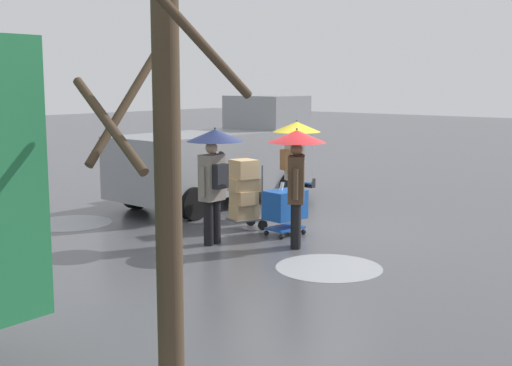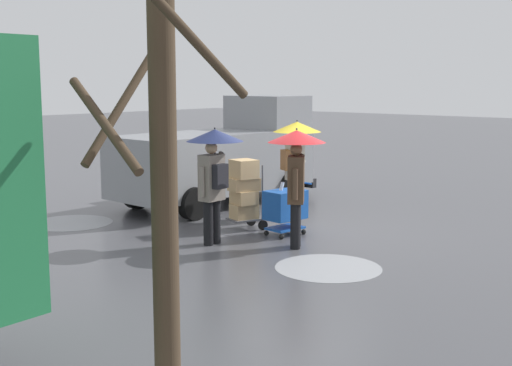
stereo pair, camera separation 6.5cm
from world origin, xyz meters
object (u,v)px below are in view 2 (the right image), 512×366
at_px(pedestrian_pink_side, 214,159).
at_px(bare_tree_near, 162,197).
at_px(hand_dolly_boxes, 244,190).
at_px(pedestrian_white_side, 296,147).
at_px(shopping_cart_vendor, 285,206).
at_px(cargo_van_parked_right, 223,155).
at_px(pedestrian_black_side, 296,160).

relative_size(pedestrian_pink_side, bare_tree_near, 0.58).
height_order(hand_dolly_boxes, pedestrian_white_side, pedestrian_white_side).
xyz_separation_m(shopping_cart_vendor, pedestrian_white_side, (0.87, -1.47, 1.00)).
distance_m(shopping_cart_vendor, bare_tree_near, 7.33).
height_order(shopping_cart_vendor, pedestrian_white_side, pedestrian_white_side).
height_order(pedestrian_pink_side, bare_tree_near, bare_tree_near).
xyz_separation_m(cargo_van_parked_right, pedestrian_black_side, (-4.03, 2.40, 0.41)).
distance_m(shopping_cart_vendor, pedestrian_white_side, 1.98).
bearing_deg(cargo_van_parked_right, pedestrian_white_side, 172.87).
xyz_separation_m(cargo_van_parked_right, hand_dolly_boxes, (-2.37, 1.91, -0.37)).
relative_size(shopping_cart_vendor, pedestrian_pink_side, 0.49).
height_order(shopping_cart_vendor, pedestrian_black_side, pedestrian_black_side).
bearing_deg(bare_tree_near, shopping_cart_vendor, -60.94).
distance_m(hand_dolly_boxes, bare_tree_near, 7.67).
distance_m(shopping_cart_vendor, pedestrian_pink_side, 1.82).
height_order(hand_dolly_boxes, pedestrian_pink_side, pedestrian_pink_side).
bearing_deg(pedestrian_pink_side, hand_dolly_boxes, -73.25).
relative_size(shopping_cart_vendor, pedestrian_white_side, 0.49).
bearing_deg(cargo_van_parked_right, pedestrian_black_side, 149.22).
height_order(pedestrian_black_side, pedestrian_white_side, same).
bearing_deg(pedestrian_black_side, shopping_cart_vendor, -40.64).
bearing_deg(cargo_van_parked_right, bare_tree_near, 130.13).
height_order(cargo_van_parked_right, bare_tree_near, bare_tree_near).
distance_m(pedestrian_pink_side, bare_tree_near, 6.35).
xyz_separation_m(shopping_cart_vendor, pedestrian_pink_side, (0.55, 1.41, 1.00)).
bearing_deg(hand_dolly_boxes, pedestrian_pink_side, 106.75).
xyz_separation_m(shopping_cart_vendor, bare_tree_near, (-3.49, 6.29, 1.40)).
height_order(shopping_cart_vendor, bare_tree_near, bare_tree_near).
relative_size(cargo_van_parked_right, pedestrian_pink_side, 2.52).
relative_size(cargo_van_parked_right, shopping_cart_vendor, 5.18).
bearing_deg(pedestrian_pink_side, pedestrian_white_side, -83.76).
relative_size(shopping_cart_vendor, hand_dolly_boxes, 0.73).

